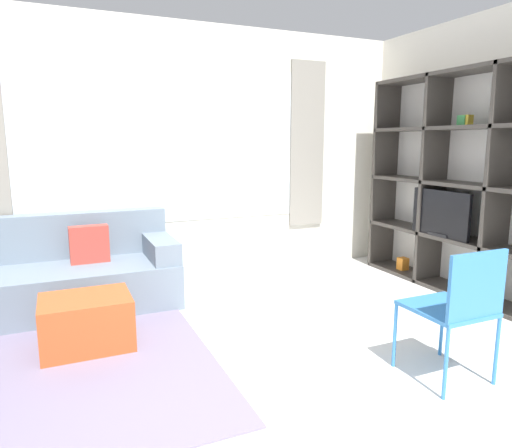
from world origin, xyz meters
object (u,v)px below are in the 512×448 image
folding_chair (458,303)px  ottoman (87,322)px  couch_main (50,278)px  shelving_unit (466,186)px

folding_chair → ottoman: bearing=-34.8°
ottoman → couch_main: bearing=104.3°
shelving_unit → ottoman: shelving_unit is taller
couch_main → ottoman: 0.98m
shelving_unit → folding_chair: bearing=-138.2°
shelving_unit → folding_chair: shelving_unit is taller
shelving_unit → couch_main: size_ratio=1.07×
shelving_unit → couch_main: 3.99m
couch_main → folding_chair: size_ratio=2.54×
couch_main → ottoman: (0.24, -0.95, -0.10)m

